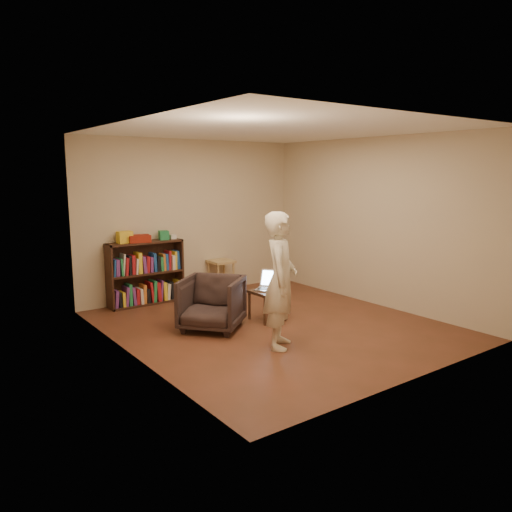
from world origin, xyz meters
TOP-DOWN VIEW (x-y plane):
  - floor at (0.00, 0.00)m, footprint 4.50×4.50m
  - ceiling at (0.00, 0.00)m, footprint 4.50×4.50m
  - wall_back at (0.00, 2.25)m, footprint 4.00×0.00m
  - wall_left at (-2.00, 0.00)m, footprint 0.00×4.50m
  - wall_right at (2.00, 0.00)m, footprint 0.00×4.50m
  - bookshelf at (-0.93, 2.09)m, footprint 1.20×0.30m
  - box_yellow at (-1.24, 2.10)m, footprint 0.22×0.16m
  - red_cloth at (-1.03, 2.06)m, footprint 0.37×0.30m
  - box_green at (-0.60, 2.09)m, footprint 0.17×0.17m
  - box_white at (-0.44, 2.09)m, footprint 0.09×0.09m
  - stool at (0.44, 2.03)m, footprint 0.39×0.39m
  - armchair at (-0.77, 0.35)m, footprint 1.08×1.08m
  - side_table at (0.08, 0.25)m, footprint 0.42×0.42m
  - laptop at (0.16, 0.28)m, footprint 0.51×0.51m
  - person at (-0.45, -0.70)m, footprint 0.69×0.69m

SIDE VIEW (x-z plane):
  - floor at x=0.00m, z-range 0.00..0.00m
  - armchair at x=-0.77m, z-range 0.00..0.71m
  - side_table at x=0.08m, z-range 0.14..0.57m
  - bookshelf at x=-0.93m, z-range -0.06..0.94m
  - stool at x=0.44m, z-range 0.17..0.74m
  - laptop at x=0.16m, z-range 0.36..0.61m
  - person at x=-0.45m, z-range 0.00..1.62m
  - box_white at x=-0.44m, z-range 1.00..1.07m
  - red_cloth at x=-1.03m, z-range 1.00..1.11m
  - box_green at x=-0.60m, z-range 1.00..1.14m
  - box_yellow at x=-1.24m, z-range 1.00..1.18m
  - wall_back at x=0.00m, z-range -0.70..3.30m
  - wall_left at x=-2.00m, z-range -0.95..3.55m
  - wall_right at x=2.00m, z-range -0.95..3.55m
  - ceiling at x=0.00m, z-range 2.60..2.60m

